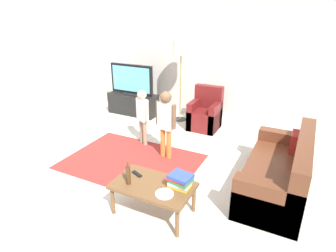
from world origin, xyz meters
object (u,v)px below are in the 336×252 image
Objects in this scene: coffee_table at (153,188)px; plate at (164,194)px; floor_lamp at (181,52)px; bottle at (128,175)px; child_center at (166,119)px; tv_stand at (133,104)px; tv_remote at (137,174)px; tv at (132,80)px; child_near_tv at (142,112)px; armchair at (205,115)px; book_stack at (180,180)px; couch at (282,174)px.

coffee_table is 4.55× the size of plate.
bottle is (0.77, -3.23, -1.00)m from floor_lamp.
floor_lamp reaches higher than child_center.
tv_stand is 3.45m from tv_remote.
tv is 0.93× the size of child_center.
bottle is 1.77× the size of tv_remote.
child_near_tv is 0.69m from child_center.
child_center is at bearing -23.66° from child_near_tv.
armchair is 0.90× the size of coffee_table.
bottle is (0.09, -3.04, 0.25)m from armchair.
armchair is 2.82m from tv_remote.
book_stack is 1.02× the size of bottle.
bottle is (0.87, -1.77, -0.09)m from child_near_tv.
plate is (2.45, -3.08, 0.18)m from tv_stand.
child_center reaches higher than coffee_table.
bottle is at bearing -57.67° from tv_stand.
coffee_table is (-1.39, -1.19, 0.08)m from couch.
book_stack is at bearing 20.31° from bottle.
child_near_tv is (-2.54, 0.46, 0.35)m from couch.
couch is 1.51× the size of child_center.
child_near_tv reaches higher than book_stack.
couch is 1.01× the size of floor_lamp.
couch is at bearing -26.04° from tv_stand.
armchair is at bearing -0.57° from tv.
couch is 1.80× the size of coffee_table.
coffee_table is at bearing -162.30° from book_stack.
child_near_tv reaches higher than plate.
tv is at bearing 127.19° from coffee_table.
couch is 3.35m from floor_lamp.
couch reaches higher than book_stack.
child_center is 1.54m from book_stack.
book_stack is 0.26m from plate.
child_near_tv is 1.97m from bottle.
tv is 1.04× the size of child_near_tv.
tv_remote is (-1.69, -1.09, 0.14)m from couch.
couch is at bearing 55.27° from tv_remote.
tv_remote is at bearing -55.99° from tv_stand.
tv_stand reaches higher than tv_remote.
floor_lamp reaches higher than couch.
floor_lamp is 1.78× the size of coffee_table.
book_stack is (2.55, -2.85, 0.27)m from tv_stand.
armchair is at bearing -15.63° from floor_lamp.
armchair reaches higher than tv_stand.
plate is at bearing -0.49° from tv_remote.
child_center is 3.87× the size of book_stack.
plate is (-1.17, -1.31, 0.14)m from couch.
tv_remote is at bearing -88.64° from armchair.
couch is 1.54m from book_stack.
child_center is at bearing 116.58° from plate.
tv_remote is at bearing -61.16° from child_near_tv.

